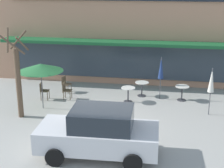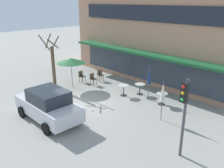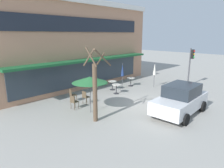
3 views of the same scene
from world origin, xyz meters
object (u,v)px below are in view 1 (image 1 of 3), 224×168
object	(u,v)px
street_tree	(18,78)
patio_umbrella_green_folded	(161,68)
cafe_table_near_wall	(182,91)
patio_umbrella_cream_folded	(211,81)
cafe_table_by_tree	(142,87)
parked_sedan	(99,133)
cafe_chair_1	(43,90)
cafe_table_streetside	(128,92)
patio_umbrella_corner_open	(41,67)
cafe_chair_2	(65,83)
cafe_chair_0	(66,89)

from	to	relation	value
street_tree	patio_umbrella_green_folded	bearing A→B (deg)	28.85
cafe_table_near_wall	patio_umbrella_cream_folded	distance (m)	2.34
cafe_table_by_tree	parked_sedan	size ratio (longest dim) A/B	0.18
patio_umbrella_cream_folded	cafe_chair_1	xyz separation A→B (m)	(-8.14, 0.71, -1.10)
cafe_table_streetside	patio_umbrella_green_folded	bearing A→B (deg)	24.75
patio_umbrella_green_folded	patio_umbrella_corner_open	world-z (taller)	same
cafe_chair_2	street_tree	world-z (taller)	street_tree
cafe_chair_2	street_tree	distance (m)	3.95
cafe_chair_2	cafe_table_streetside	bearing A→B (deg)	-15.03
cafe_chair_0	cafe_chair_1	world-z (taller)	same
cafe_chair_1	patio_umbrella_cream_folded	bearing A→B (deg)	-4.96
patio_umbrella_green_folded	patio_umbrella_corner_open	xyz separation A→B (m)	(-5.49, -2.21, 0.39)
cafe_table_by_tree	parked_sedan	world-z (taller)	parked_sedan
cafe_chair_1	cafe_table_streetside	bearing A→B (deg)	4.39
cafe_table_streetside	parked_sedan	bearing A→B (deg)	-94.19
cafe_table_near_wall	patio_umbrella_corner_open	bearing A→B (deg)	-161.90
cafe_table_near_wall	patio_umbrella_cream_folded	size ratio (longest dim) A/B	0.35
patio_umbrella_green_folded	cafe_chair_1	world-z (taller)	patio_umbrella_green_folded
cafe_table_by_tree	patio_umbrella_green_folded	world-z (taller)	patio_umbrella_green_folded
patio_umbrella_cream_folded	cafe_table_streetside	bearing A→B (deg)	164.84
cafe_chair_1	street_tree	bearing A→B (deg)	-95.67
cafe_chair_0	cafe_table_near_wall	bearing A→B (deg)	7.42
patio_umbrella_corner_open	cafe_chair_1	distance (m)	1.93
cafe_chair_2	parked_sedan	xyz separation A→B (m)	(3.12, -6.40, 0.35)
patio_umbrella_corner_open	cafe_chair_1	xyz separation A→B (m)	(-0.39, 1.16, -1.50)
cafe_table_by_tree	cafe_chair_0	size ratio (longest dim) A/B	0.85
cafe_table_near_wall	patio_umbrella_cream_folded	bearing A→B (deg)	-55.67
cafe_table_near_wall	cafe_chair_0	xyz separation A→B (m)	(-5.85, -0.76, 0.01)
cafe_table_streetside	cafe_chair_2	world-z (taller)	cafe_chair_2
cafe_table_streetside	street_tree	bearing A→B (deg)	-149.81
patio_umbrella_green_folded	patio_umbrella_cream_folded	distance (m)	2.87
cafe_table_near_wall	cafe_table_by_tree	bearing A→B (deg)	170.91
cafe_table_streetside	cafe_chair_1	distance (m)	4.33
cafe_table_streetside	cafe_table_by_tree	bearing A→B (deg)	58.38
cafe_table_streetside	cafe_chair_2	xyz separation A→B (m)	(-3.52, 0.95, 0.01)
cafe_chair_1	cafe_table_by_tree	bearing A→B (deg)	15.04
patio_umbrella_green_folded	patio_umbrella_corner_open	distance (m)	5.93
patio_umbrella_cream_folded	cafe_chair_1	world-z (taller)	patio_umbrella_cream_folded
cafe_table_streetside	patio_umbrella_cream_folded	world-z (taller)	patio_umbrella_cream_folded
cafe_table_streetside	patio_umbrella_green_folded	xyz separation A→B (m)	(1.57, 0.72, 1.11)
patio_umbrella_cream_folded	cafe_chair_2	world-z (taller)	patio_umbrella_cream_folded
cafe_chair_0	cafe_chair_2	distance (m)	1.10
cafe_table_streetside	cafe_table_by_tree	size ratio (longest dim) A/B	1.00
patio_umbrella_corner_open	street_tree	size ratio (longest dim) A/B	0.55
parked_sedan	patio_umbrella_corner_open	bearing A→B (deg)	131.63
patio_umbrella_green_folded	street_tree	distance (m)	6.98
cafe_table_by_tree	cafe_chair_2	xyz separation A→B (m)	(-4.13, -0.05, 0.01)
cafe_chair_0	parked_sedan	world-z (taller)	parked_sedan
cafe_table_near_wall	patio_umbrella_green_folded	bearing A→B (deg)	176.97
parked_sedan	street_tree	world-z (taller)	street_tree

